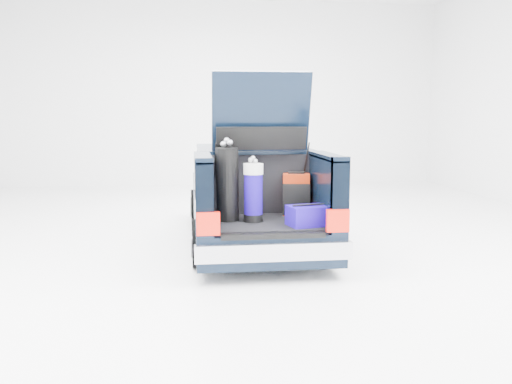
{
  "coord_description": "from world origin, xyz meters",
  "views": [
    {
      "loc": [
        -0.94,
        -8.08,
        1.91
      ],
      "look_at": [
        0.0,
        -0.5,
        0.83
      ],
      "focal_mm": 38.0,
      "sensor_mm": 36.0,
      "label": 1
    }
  ],
  "objects": [
    {
      "name": "ground",
      "position": [
        0.0,
        0.0,
        0.0
      ],
      "size": [
        14.0,
        14.0,
        0.0
      ],
      "primitive_type": "plane",
      "color": "white",
      "rests_on": "ground"
    },
    {
      "name": "car",
      "position": [
        -0.0,
        0.11,
        0.67
      ],
      "size": [
        1.87,
        4.65,
        2.47
      ],
      "color": "black",
      "rests_on": "ground"
    },
    {
      "name": "red_suitcase",
      "position": [
        0.47,
        -1.09,
        0.87
      ],
      "size": [
        0.38,
        0.28,
        0.58
      ],
      "rotation": [
        0.0,
        0.0,
        -0.18
      ],
      "color": "maroon",
      "rests_on": "car"
    },
    {
      "name": "black_golf_bag",
      "position": [
        -0.47,
        -1.37,
        1.07
      ],
      "size": [
        0.39,
        0.4,
        1.03
      ],
      "rotation": [
        0.0,
        0.0,
        -0.43
      ],
      "color": "black",
      "rests_on": "car"
    },
    {
      "name": "blue_golf_bag",
      "position": [
        -0.15,
        -1.48,
        0.97
      ],
      "size": [
        0.26,
        0.26,
        0.82
      ],
      "rotation": [
        0.0,
        0.0,
        -0.05
      ],
      "color": "black",
      "rests_on": "car"
    },
    {
      "name": "blue_duffel",
      "position": [
        0.49,
        -1.8,
        0.72
      ],
      "size": [
        0.56,
        0.43,
        0.26
      ],
      "rotation": [
        0.0,
        0.0,
        0.23
      ],
      "color": "#170581",
      "rests_on": "car"
    }
  ]
}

